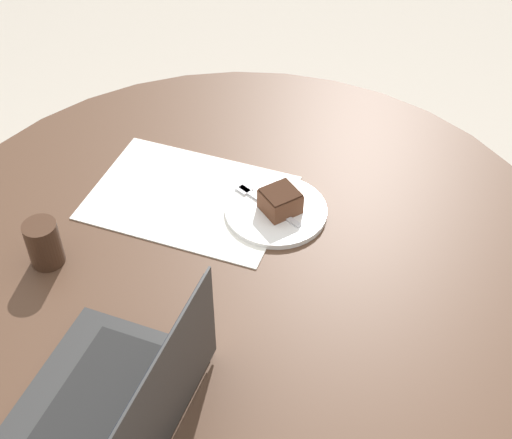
% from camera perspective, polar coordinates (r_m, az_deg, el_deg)
% --- Properties ---
extents(dining_table, '(1.32, 1.32, 0.73)m').
position_cam_1_polar(dining_table, '(1.45, -1.45, -5.39)').
color(dining_table, '#4C3323').
rests_on(dining_table, ground_plane).
extents(paper_document, '(0.48, 0.42, 0.00)m').
position_cam_1_polar(paper_document, '(1.51, -5.54, 1.76)').
color(paper_document, white).
rests_on(paper_document, dining_table).
extents(plate, '(0.21, 0.21, 0.01)m').
position_cam_1_polar(plate, '(1.46, 1.43, 0.68)').
color(plate, white).
rests_on(plate, dining_table).
extents(cake_slice, '(0.09, 0.09, 0.05)m').
position_cam_1_polar(cake_slice, '(1.44, 1.78, 1.50)').
color(cake_slice, brown).
rests_on(cake_slice, plate).
extents(fork, '(0.13, 0.14, 0.00)m').
position_cam_1_polar(fork, '(1.47, 0.35, 1.46)').
color(fork, silver).
rests_on(fork, plate).
extents(coffee_glass, '(0.06, 0.06, 0.10)m').
position_cam_1_polar(coffee_glass, '(1.39, -16.82, -1.99)').
color(coffee_glass, '#3D2619').
rests_on(coffee_glass, dining_table).
extents(laptop, '(0.35, 0.38, 0.22)m').
position_cam_1_polar(laptop, '(1.16, -11.18, -13.89)').
color(laptop, '#2D2D2D').
rests_on(laptop, dining_table).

